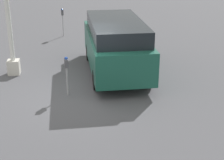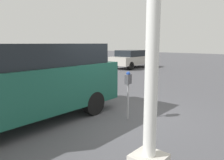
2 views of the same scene
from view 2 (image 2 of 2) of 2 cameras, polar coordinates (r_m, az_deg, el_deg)
The scene contains 5 objects.
ground_plane at distance 6.29m, azimuth 0.47°, elevation -9.55°, with size 80.00×80.00×0.00m, color #4C4C51.
parking_meter_near at distance 5.88m, azimuth 4.24°, elevation -1.12°, with size 0.21×0.13×1.32m.
lamp_post at distance 2.84m, azimuth 10.70°, elevation 14.85°, with size 0.44×0.44×6.49m.
parked_van at distance 6.02m, azimuth -21.50°, elevation -0.07°, with size 5.12×2.08×2.05m.
car_distant at distance 18.39m, azimuth 5.10°, elevation 5.62°, with size 4.19×1.86×1.48m.
Camera 2 is at (4.51, 3.86, 2.07)m, focal length 35.00 mm.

